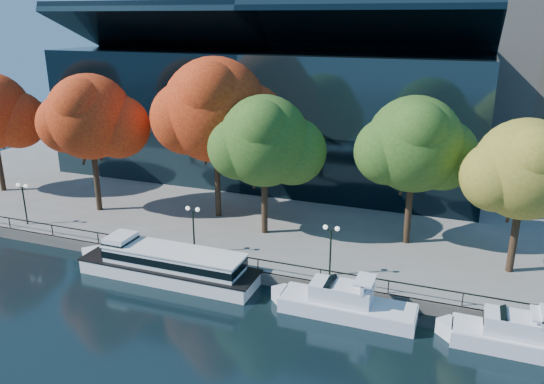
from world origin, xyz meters
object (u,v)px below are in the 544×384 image
at_px(lamp_0, 23,194).
at_px(lamp_1, 193,219).
at_px(cruiser_far, 514,335).
at_px(tour_boat, 164,263).
at_px(lamp_2, 331,239).
at_px(cruiser_near, 342,302).
at_px(tree_3, 266,143).
at_px(tree_5, 527,172).
at_px(tree_1, 91,119).
at_px(tree_2, 217,113).
at_px(tree_4, 416,147).

bearing_deg(lamp_0, lamp_1, 0.00).
xyz_separation_m(cruiser_far, lamp_1, (-24.36, 3.80, 3.04)).
xyz_separation_m(tour_boat, lamp_0, (-16.91, 3.15, 2.69)).
bearing_deg(lamp_2, cruiser_near, -63.33).
bearing_deg(cruiser_far, lamp_1, 171.14).
height_order(cruiser_near, tree_3, tree_3).
xyz_separation_m(tree_3, lamp_0, (-21.97, -6.04, -5.36)).
xyz_separation_m(cruiser_near, cruiser_far, (10.94, -0.20, 0.01)).
height_order(tree_3, tree_5, tree_3).
xyz_separation_m(tour_boat, cruiser_near, (14.41, -0.45, -0.36)).
bearing_deg(lamp_1, tree_5, 12.56).
xyz_separation_m(tree_1, lamp_0, (-4.00, -5.68, -6.38)).
height_order(cruiser_near, tree_5, tree_5).
xyz_separation_m(cruiser_near, tree_2, (-15.17, 12.02, 10.34)).
relative_size(tree_5, lamp_2, 2.95).
xyz_separation_m(tour_boat, cruiser_far, (25.35, -0.65, -0.35)).
xyz_separation_m(tree_2, tree_3, (5.81, -2.39, -1.93)).
relative_size(tour_boat, tree_2, 1.04).
height_order(cruiser_far, lamp_2, lamp_2).
bearing_deg(tree_4, tree_1, -175.12).
bearing_deg(tree_1, cruiser_far, -13.92).
height_order(tree_2, tree_4, tree_2).
bearing_deg(tree_4, cruiser_far, -56.73).
relative_size(tree_4, lamp_2, 3.17).
distance_m(cruiser_near, lamp_2, 5.05).
height_order(tour_boat, tree_5, tree_5).
distance_m(tour_boat, tree_3, 13.22).
relative_size(tree_3, lamp_0, 3.10).
bearing_deg(tour_boat, tree_3, 61.17).
relative_size(tree_1, tree_2, 0.89).
distance_m(tree_1, tree_5, 38.54).
bearing_deg(lamp_0, tree_5, 7.35).
bearing_deg(tree_4, tree_2, 179.51).
xyz_separation_m(tree_1, tree_3, (17.97, 0.35, -1.02)).
relative_size(lamp_1, lamp_2, 1.00).
height_order(tree_3, tree_4, tree_4).
height_order(tree_3, lamp_1, tree_3).
relative_size(cruiser_far, lamp_0, 2.26).
bearing_deg(tree_5, tree_4, 161.20).
bearing_deg(tree_4, lamp_2, -120.27).
xyz_separation_m(tree_5, lamp_1, (-24.62, -5.49, -5.04)).
distance_m(tour_boat, lamp_0, 17.41).
height_order(tree_2, lamp_1, tree_2).
distance_m(tour_boat, cruiser_near, 14.42).
bearing_deg(lamp_2, tree_2, 147.76).
distance_m(tree_4, lamp_0, 35.77).
bearing_deg(lamp_1, lamp_0, 180.00).
xyz_separation_m(tree_4, lamp_1, (-16.44, -8.27, -5.61)).
bearing_deg(tree_5, cruiser_far, -91.60).
xyz_separation_m(cruiser_far, lamp_0, (-42.26, 3.80, 3.04)).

